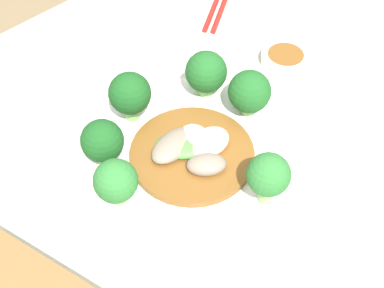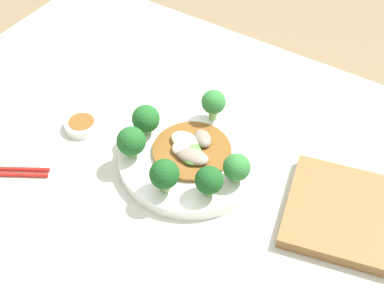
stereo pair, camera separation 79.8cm
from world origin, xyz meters
TOP-DOWN VIEW (x-y plane):
  - plate at (-0.02, -0.01)m, footprint 0.25×0.25m
  - broccoli_south at (-0.01, -0.09)m, footprint 0.05×0.05m
  - broccoli_southwest at (-0.10, -0.06)m, footprint 0.05×0.05m
  - broccoli_southeast at (0.05, -0.07)m, footprint 0.04×0.04m
  - broccoli_north at (-0.03, 0.08)m, footprint 0.04×0.04m
  - broccoli_west at (-0.11, -0.01)m, footprint 0.05×0.05m
  - broccoli_east at (0.07, -0.02)m, footprint 0.04×0.04m
  - stirfry_center at (-0.02, -0.01)m, footprint 0.13×0.13m
  - sauce_dish at (-0.23, -0.05)m, footprint 0.06×0.06m

SIDE VIEW (x-z plane):
  - sauce_dish at x=-0.23m, z-range 0.70..0.72m
  - plate at x=-0.02m, z-range 0.70..0.72m
  - stirfry_center at x=-0.02m, z-range 0.72..0.74m
  - broccoli_east at x=0.07m, z-range 0.73..0.78m
  - broccoli_west at x=-0.11m, z-range 0.73..0.78m
  - broccoli_southeast at x=0.05m, z-range 0.73..0.78m
  - broccoli_southwest at x=-0.10m, z-range 0.73..0.78m
  - broccoli_south at x=-0.01m, z-range 0.73..0.79m
  - broccoli_north at x=-0.03m, z-range 0.73..0.79m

